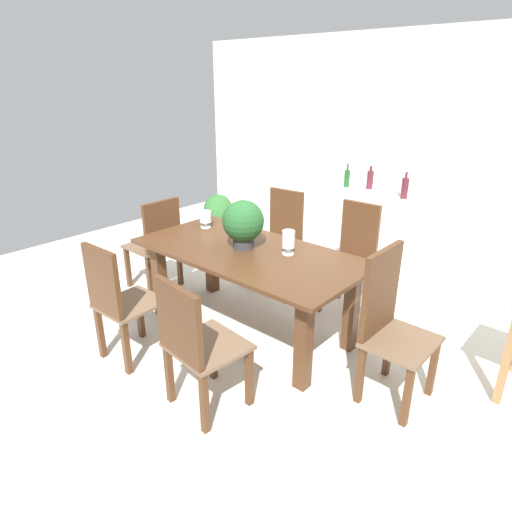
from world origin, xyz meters
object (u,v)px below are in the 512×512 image
object	(u,v)px
kitchen_counter	(350,226)
wine_bottle_dark	(397,183)
flower_centerpiece	(243,223)
crystal_vase_center_near	(205,218)
potted_plant_floor	(218,213)
wine_bottle_tall	(370,179)
wine_bottle_green	(347,178)
chair_head_end	(157,240)
chair_foot_end	(389,319)
chair_far_left	(280,233)
wine_glass	(231,221)
crystal_vase_left	(288,240)
dining_table	(249,265)
chair_far_right	(353,253)
chair_near_left	(118,299)
chair_near_right	(194,341)
wine_bottle_clear	(405,188)

from	to	relation	value
kitchen_counter	wine_bottle_dark	bearing A→B (deg)	4.77
flower_centerpiece	crystal_vase_center_near	world-z (taller)	flower_centerpiece
potted_plant_floor	wine_bottle_tall	bearing A→B (deg)	8.48
crystal_vase_center_near	wine_bottle_green	distance (m)	1.78
chair_head_end	kitchen_counter	size ratio (longest dim) A/B	0.60
chair_foot_end	wine_bottle_green	world-z (taller)	wine_bottle_green
wine_bottle_tall	chair_far_left	bearing A→B (deg)	-116.21
wine_glass	kitchen_counter	world-z (taller)	kitchen_counter
crystal_vase_left	wine_bottle_tall	bearing A→B (deg)	98.07
dining_table	chair_far_right	bearing A→B (deg)	66.12
wine_bottle_dark	chair_near_left	bearing A→B (deg)	-105.19
chair_foot_end	wine_glass	size ratio (longest dim) A/B	7.57
crystal_vase_left	kitchen_counter	distance (m)	1.84
chair_foot_end	chair_far_right	size ratio (longest dim) A/B	1.05
chair_near_right	chair_near_left	bearing A→B (deg)	5.76
chair_near_right	kitchen_counter	size ratio (longest dim) A/B	0.59
kitchen_counter	wine_bottle_clear	xyz separation A→B (m)	(0.64, -0.09, 0.57)
chair_near_right	crystal_vase_center_near	world-z (taller)	chair_near_right
chair_foot_end	wine_bottle_green	xyz separation A→B (m)	(-1.46, 1.87, 0.44)
crystal_vase_left	chair_far_left	bearing A→B (deg)	131.49
chair_far_right	kitchen_counter	size ratio (longest dim) A/B	0.63
wine_glass	wine_bottle_tall	size ratio (longest dim) A/B	0.55
chair_head_end	chair_near_right	bearing A→B (deg)	59.85
chair_head_end	wine_bottle_tall	xyz separation A→B (m)	(1.30, 1.96, 0.49)
flower_centerpiece	wine_bottle_clear	xyz separation A→B (m)	(0.58, 1.79, 0.06)
chair_head_end	potted_plant_floor	distance (m)	1.85
flower_centerpiece	crystal_vase_left	bearing A→B (deg)	19.12
wine_bottle_tall	chair_near_right	bearing A→B (deg)	-82.45
crystal_vase_left	wine_bottle_green	xyz separation A→B (m)	(-0.50, 1.72, 0.16)
chair_far_right	wine_bottle_clear	size ratio (longest dim) A/B	3.74
potted_plant_floor	wine_glass	bearing A→B (deg)	-40.50
chair_head_end	chair_foot_end	distance (m)	2.52
flower_centerpiece	wine_bottle_clear	world-z (taller)	wine_bottle_clear
chair_foot_end	kitchen_counter	bearing A→B (deg)	37.15
chair_head_end	kitchen_counter	world-z (taller)	chair_head_end
chair_near_right	wine_bottle_tall	size ratio (longest dim) A/B	3.75
chair_foot_end	wine_bottle_dark	world-z (taller)	wine_bottle_dark
chair_head_end	wine_glass	world-z (taller)	chair_head_end
crystal_vase_left	wine_bottle_dark	distance (m)	1.80
chair_far_left	chair_near_right	size ratio (longest dim) A/B	1.04
wine_glass	potted_plant_floor	distance (m)	2.21
chair_far_left	wine_bottle_clear	xyz separation A→B (m)	(0.95, 0.82, 0.49)
chair_head_end	wine_bottle_clear	size ratio (longest dim) A/B	3.55
chair_near_left	potted_plant_floor	bearing A→B (deg)	-60.00
crystal_vase_center_near	wine_bottle_tall	world-z (taller)	wine_bottle_tall
chair_foot_end	chair_far_right	bearing A→B (deg)	41.10
chair_near_left	kitchen_counter	world-z (taller)	chair_near_left
wine_bottle_tall	wine_bottle_green	xyz separation A→B (m)	(-0.24, -0.09, -0.00)
crystal_vase_center_near	kitchen_counter	size ratio (longest dim) A/B	0.10
dining_table	chair_near_right	bearing A→B (deg)	-66.43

